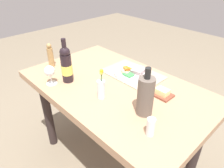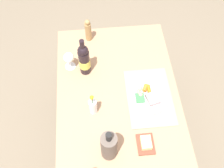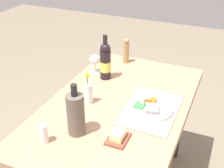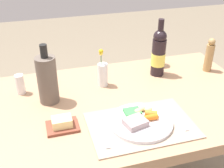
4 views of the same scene
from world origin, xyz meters
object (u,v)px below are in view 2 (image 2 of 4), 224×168
object	(u,v)px
pepper_mill	(88,30)
cooler_bottle	(109,146)
wine_bottle	(84,60)
dining_table	(118,109)
butter_dish	(146,143)
fork	(153,119)
knife	(145,76)
wine_glass	(69,58)
flower_vase	(93,106)
dinner_plate	(148,96)

from	to	relation	value
pepper_mill	cooler_bottle	size ratio (longest dim) A/B	0.67
wine_bottle	pepper_mill	world-z (taller)	wine_bottle
wine_bottle	pepper_mill	xyz separation A→B (m)	(0.29, -0.04, -0.04)
dining_table	butter_dish	size ratio (longest dim) A/B	10.12
fork	wine_bottle	size ratio (longest dim) A/B	0.70
dining_table	butter_dish	world-z (taller)	butter_dish
cooler_bottle	butter_dish	size ratio (longest dim) A/B	2.18
fork	knife	size ratio (longest dim) A/B	1.14
cooler_bottle	wine_glass	distance (m)	0.68
cooler_bottle	dining_table	bearing A→B (deg)	-15.62
wine_glass	cooler_bottle	bearing A→B (deg)	-161.46
pepper_mill	flower_vase	bearing A→B (deg)	179.84
dining_table	butter_dish	xyz separation A→B (m)	(-0.30, -0.13, 0.12)
wine_bottle	butter_dish	distance (m)	0.66
pepper_mill	wine_glass	size ratio (longest dim) A/B	1.40
dining_table	cooler_bottle	xyz separation A→B (m)	(-0.33, 0.09, 0.22)
dinner_plate	wine_bottle	distance (m)	0.48
dining_table	cooler_bottle	bearing A→B (deg)	164.38
flower_vase	wine_glass	bearing A→B (deg)	21.03
flower_vase	cooler_bottle	bearing A→B (deg)	-164.86
wine_glass	dinner_plate	bearing A→B (deg)	-120.69
knife	cooler_bottle	distance (m)	0.59
dining_table	dinner_plate	bearing A→B (deg)	-85.29
fork	butter_dish	world-z (taller)	butter_dish
dinner_plate	cooler_bottle	bearing A→B (deg)	140.44
dinner_plate	fork	size ratio (longest dim) A/B	1.22
dining_table	fork	distance (m)	0.27
dinner_plate	butter_dish	world-z (taller)	same
dining_table	wine_glass	world-z (taller)	wine_glass
dining_table	cooler_bottle	distance (m)	0.41
flower_vase	wine_glass	distance (m)	0.39
dining_table	knife	xyz separation A→B (m)	(0.18, -0.20, 0.11)
wine_bottle	butter_dish	xyz separation A→B (m)	(-0.57, -0.33, -0.11)
flower_vase	fork	bearing A→B (deg)	-104.26
cooler_bottle	flower_vase	bearing A→B (deg)	15.14
dining_table	butter_dish	bearing A→B (deg)	-157.27
butter_dish	wine_glass	bearing A→B (deg)	35.24
flower_vase	dinner_plate	bearing A→B (deg)	-79.36
cooler_bottle	dinner_plate	bearing A→B (deg)	-39.56
knife	wine_bottle	xyz separation A→B (m)	(0.09, 0.40, 0.12)
dinner_plate	pepper_mill	size ratio (longest dim) A/B	1.38
wine_bottle	butter_dish	size ratio (longest dim) A/B	2.39
knife	flower_vase	distance (m)	0.44
fork	dinner_plate	bearing A→B (deg)	6.42
dining_table	wine_glass	bearing A→B (deg)	44.47
flower_vase	knife	bearing A→B (deg)	-57.92
wine_bottle	butter_dish	world-z (taller)	wine_bottle
dinner_plate	butter_dish	bearing A→B (deg)	167.90
wine_bottle	pepper_mill	distance (m)	0.29
knife	wine_bottle	distance (m)	0.43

